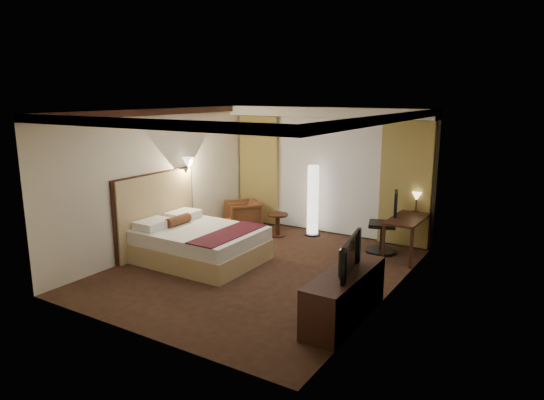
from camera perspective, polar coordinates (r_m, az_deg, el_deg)
The scene contains 21 objects.
floor at distance 8.47m, azimuth -1.43°, elevation -8.12°, with size 4.50×5.50×0.01m, color black.
ceiling at distance 7.93m, azimuth -1.54°, elevation 10.45°, with size 4.50×5.50×0.01m, color white.
back_wall at distance 10.47m, azimuth 6.77°, elevation 3.44°, with size 4.50×0.02×2.70m, color beige.
left_wall at distance 9.49m, azimuth -12.95°, elevation 2.27°, with size 0.02×5.50×2.70m, color beige.
right_wall at distance 7.15m, azimuth 13.81°, elevation -1.07°, with size 0.02×5.50×2.70m, color beige.
crown_molding at distance 7.94m, azimuth -1.54°, elevation 10.02°, with size 4.50×5.50×0.12m, color black, non-canonical shape.
soffit at distance 10.12m, azimuth 6.35°, elevation 10.26°, with size 4.50×0.50×0.20m, color white.
curtain_sheer at distance 10.41m, azimuth 6.57°, elevation 2.84°, with size 2.48×0.04×2.45m, color silver.
curtain_left_drape at distance 11.18m, azimuth -1.48°, elevation 3.58°, with size 1.00×0.14×2.45m, color #A08F49.
curtain_right_drape at distance 9.77m, azimuth 15.48°, elevation 1.83°, with size 1.00×0.14×2.45m, color #A08F49.
wall_sconce at distance 9.79m, azimuth -9.82°, elevation 4.31°, with size 0.24×0.24×0.24m, color white, non-canonical shape.
bed at distance 8.87m, azimuth -8.38°, elevation -5.20°, with size 2.09×1.63×0.61m, color white, non-canonical shape.
headboard at distance 9.45m, azimuth -13.38°, elevation -1.52°, with size 0.12×1.93×1.50m, color tan, non-canonical shape.
armchair at distance 10.70m, azimuth -3.43°, elevation -1.70°, with size 0.71×0.66×0.73m, color #4F3017.
side_table at distance 10.28m, azimuth 0.68°, elevation -2.95°, with size 0.44×0.44×0.49m, color black, non-canonical shape.
floor_lamp at distance 10.26m, azimuth 4.84°, elevation -0.07°, with size 0.32×0.32×1.52m, color white, non-canonical shape.
desk at distance 9.34m, azimuth 15.59°, elevation -4.18°, with size 0.55×1.29×0.75m, color black, non-canonical shape.
desk_lamp at distance 9.67m, azimuth 16.61°, elevation -0.34°, with size 0.18×0.18×0.34m, color #FFD899, non-canonical shape.
office_chair at distance 9.37m, azimuth 12.86°, elevation -2.54°, with size 0.58×0.58×1.20m, color black, non-canonical shape.
dresser at distance 6.65m, azimuth 8.54°, elevation -11.10°, with size 0.50×1.72×0.67m, color black, non-canonical shape.
television at distance 6.44m, azimuth 8.47°, elevation -6.03°, with size 0.97×0.56×0.13m, color black.
Camera 1 is at (4.33, -6.64, 2.98)m, focal length 32.00 mm.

